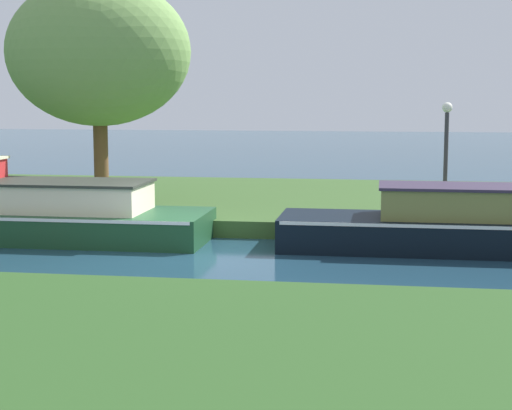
{
  "coord_description": "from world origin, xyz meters",
  "views": [
    {
      "loc": [
        4.08,
        -16.49,
        3.3
      ],
      "look_at": [
        1.34,
        1.2,
        0.9
      ],
      "focal_mm": 57.59,
      "sensor_mm": 36.0,
      "label": 1
    }
  ],
  "objects": [
    {
      "name": "mooring_post_far",
      "position": [
        -1.4,
        2.37,
        0.66
      ],
      "size": [
        0.16,
        0.16,
        0.52
      ],
      "primitive_type": "cylinder",
      "color": "#442F29",
      "rests_on": "riverbank_far"
    },
    {
      "name": "lamp_post",
      "position": [
        5.55,
        3.23,
        2.14
      ],
      "size": [
        0.24,
        0.24,
        2.74
      ],
      "color": "#333338",
      "rests_on": "riverbank_far"
    },
    {
      "name": "forest_narrowboat",
      "position": [
        -3.87,
        1.2,
        0.6
      ],
      "size": [
        8.24,
        2.4,
        1.86
      ],
      "color": "#1B4526",
      "rests_on": "ground_plane"
    },
    {
      "name": "riverbank_far",
      "position": [
        0.0,
        7.0,
        0.2
      ],
      "size": [
        72.0,
        10.0,
        0.4
      ],
      "primitive_type": "cube",
      "color": "#325124",
      "rests_on": "ground_plane"
    },
    {
      "name": "mooring_post_near",
      "position": [
        -4.65,
        2.37,
        0.75
      ],
      "size": [
        0.12,
        0.12,
        0.69
      ],
      "primitive_type": "cylinder",
      "color": "#52362D",
      "rests_on": "riverbank_far"
    },
    {
      "name": "willow_tree_centre",
      "position": [
        -3.73,
        5.51,
        4.47
      ],
      "size": [
        5.17,
        4.01,
        6.12
      ],
      "color": "brown",
      "rests_on": "riverbank_far"
    },
    {
      "name": "ground_plane",
      "position": [
        0.0,
        0.0,
        0.0
      ],
      "size": [
        120.0,
        120.0,
        0.0
      ],
      "primitive_type": "plane",
      "color": "#1C3B4D"
    },
    {
      "name": "black_barge",
      "position": [
        6.66,
        1.2,
        0.57
      ],
      "size": [
        9.4,
        2.04,
        1.41
      ],
      "color": "black",
      "rests_on": "ground_plane"
    }
  ]
}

